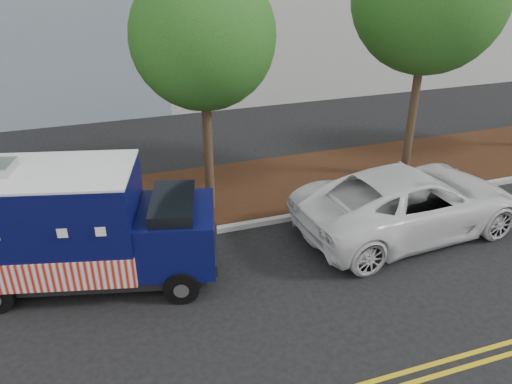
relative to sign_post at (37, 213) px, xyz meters
name	(u,v)px	position (x,y,z in m)	size (l,w,h in m)	color
ground	(177,271)	(2.98, -1.70, -1.20)	(120.00, 120.00, 0.00)	black
curb	(167,238)	(2.98, -0.30, -1.12)	(120.00, 0.18, 0.15)	#9E9E99
mulch_strip	(155,203)	(2.98, 1.80, -1.12)	(120.00, 4.00, 0.15)	black
tree_b	(203,37)	(4.46, 0.92, 3.69)	(3.65, 3.65, 6.74)	#38281C
sign_post	(37,213)	(0.00, 0.00, 0.00)	(0.06, 0.06, 2.40)	#473828
food_truck	(73,230)	(0.83, -1.38, 0.15)	(5.98, 3.35, 2.99)	black
white_car	(410,201)	(9.22, -1.81, -0.33)	(2.89, 6.27, 1.74)	silver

